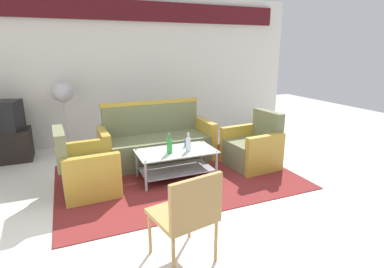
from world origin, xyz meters
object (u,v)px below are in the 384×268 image
bottle_green (169,146)px  pedestal_fan (63,96)px  cup (187,143)px  wicker_chair (188,211)px  couch (157,143)px  coffee_table (176,160)px  bottle_clear (188,144)px  armchair_right (253,149)px  armchair_left (86,171)px  tv_stand (5,146)px

bottle_green → pedestal_fan: (-1.27, 1.85, 0.49)m
cup → wicker_chair: (-0.75, -1.87, 0.03)m
pedestal_fan → couch: bearing=-37.8°
cup → bottle_green: bearing=-149.1°
coffee_table → bottle_clear: 0.30m
couch → wicker_chair: size_ratio=2.16×
bottle_clear → cup: size_ratio=2.67×
coffee_table → pedestal_fan: size_ratio=0.87×
armchair_right → bottle_green: bearing=87.1°
couch → armchair_left: size_ratio=2.14×
tv_stand → wicker_chair: (1.83, -3.47, 0.23)m
couch → armchair_right: (1.32, -0.78, -0.03)m
armchair_right → tv_stand: size_ratio=1.06×
cup → tv_stand: bearing=148.3°
bottle_clear → tv_stand: size_ratio=0.33×
armchair_right → wicker_chair: 2.48m
bottle_clear → tv_stand: bearing=144.2°
bottle_clear → bottle_green: bearing=177.5°
armchair_left → bottle_green: bearing=82.2°
coffee_table → armchair_right: bearing=-1.2°
armchair_left → tv_stand: bearing=-148.9°
couch → cup: bearing=113.7°
pedestal_fan → bottle_clear: bearing=-50.3°
armchair_left → bottle_clear: armchair_left is taller
bottle_clear → couch: bearing=104.6°
couch → bottle_clear: (0.22, -0.83, 0.20)m
couch → armchair_right: couch is taller
tv_stand → pedestal_fan: (0.96, 0.05, 0.75)m
couch → coffee_table: couch is taller
bottle_clear → armchair_right: bearing=2.7°
armchair_left → bottle_clear: bearing=82.7°
pedestal_fan → cup: bearing=-45.5°
bottle_clear → pedestal_fan: size_ratio=0.21×
coffee_table → tv_stand: tv_stand is taller
bottle_clear → pedestal_fan: bearing=129.7°
couch → tv_stand: size_ratio=2.27×
armchair_left → pedestal_fan: 1.91m
coffee_table → bottle_clear: bearing=-26.8°
armchair_right → wicker_chair: armchair_right is taller
armchair_left → tv_stand: size_ratio=1.06×
bottle_green → pedestal_fan: pedestal_fan is taller
coffee_table → armchair_left: bearing=178.6°
tv_stand → bottle_green: bearing=-38.8°
bottle_clear → pedestal_fan: pedestal_fan is taller
bottle_green → wicker_chair: bearing=-103.7°
couch → pedestal_fan: 1.82m
pedestal_fan → tv_stand: bearing=-177.0°
cup → tv_stand: size_ratio=0.12×
couch → bottle_clear: couch is taller
coffee_table → bottle_green: size_ratio=3.85×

